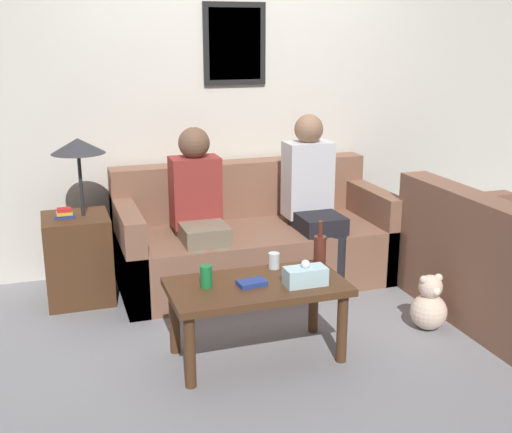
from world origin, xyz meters
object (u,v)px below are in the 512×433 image
Objects in this scene: person_right at (313,194)px; teddy_bear at (429,306)px; drinking_glass at (274,261)px; wine_bottle at (320,252)px; person_left at (199,206)px; couch_main at (253,241)px; coffee_table at (257,295)px.

teddy_bear is at bearing -70.63° from person_right.
drinking_glass is 0.26× the size of teddy_bear.
person_right is (0.36, 0.96, 0.09)m from wine_bottle.
wine_bottle is at bearing -63.89° from person_left.
wine_bottle reaches higher than drinking_glass.
coffee_table is at bearing -107.00° from couch_main.
drinking_glass is 0.08× the size of person_left.
couch_main is at bearing 159.97° from person_right.
drinking_glass is at bearing -100.96° from couch_main.
teddy_bear is at bearing -56.74° from couch_main.
drinking_glass is at bearing 48.91° from coffee_table.
couch_main is 1.41m from teddy_bear.
person_left reaches higher than wine_bottle.
wine_bottle is (0.04, -1.11, 0.27)m from couch_main.
drinking_glass reaches higher than teddy_bear.
couch_main reaches higher than wine_bottle.
wine_bottle is at bearing 175.25° from teddy_bear.
drinking_glass is 0.08× the size of person_right.
couch_main reaches higher than coffee_table.
wine_bottle is at bearing -110.77° from person_right.
drinking_glass is at bearing -73.93° from person_left.
person_left is (-0.24, 0.85, 0.14)m from drinking_glass.
coffee_table is at bearing -170.59° from wine_bottle.
teddy_bear is (0.36, -1.02, -0.50)m from person_right.
coffee_table is 1.08m from person_left.
teddy_bear is at bearing -11.08° from drinking_glass.
coffee_table is 0.81× the size of person_right.
person_left is 3.25× the size of teddy_bear.
couch_main is 0.57m from person_left.
couch_main is 6.56× the size of wine_bottle.
couch_main is at bearing 79.04° from drinking_glass.
teddy_bear is (0.96, -0.19, -0.34)m from drinking_glass.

